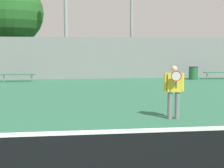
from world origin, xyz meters
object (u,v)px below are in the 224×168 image
at_px(tennis_player, 174,89).
at_px(bench_courtside_near, 217,73).
at_px(light_pole_center_back, 66,5).
at_px(tree_green_broad, 12,13).
at_px(trash_bin, 193,73).
at_px(bench_courtside_far, 18,75).

bearing_deg(tennis_player, bench_courtside_near, 63.96).
height_order(tennis_player, bench_courtside_near, tennis_player).
xyz_separation_m(light_pole_center_back, tree_green_broad, (-4.25, 3.79, -0.19)).
height_order(bench_courtside_near, trash_bin, trash_bin).
xyz_separation_m(bench_courtside_near, tree_green_broad, (-14.44, 5.24, 4.35)).
relative_size(trash_bin, tree_green_broad, 0.12).
height_order(tennis_player, tree_green_broad, tree_green_broad).
distance_m(tennis_player, light_pole_center_back, 13.61).
bearing_deg(tennis_player, bench_courtside_far, 125.62).
bearing_deg(bench_courtside_near, trash_bin, -178.67).
xyz_separation_m(bench_courtside_near, bench_courtside_far, (-13.22, 0.00, 0.00)).
relative_size(tennis_player, light_pole_center_back, 0.19).
bearing_deg(trash_bin, bench_courtside_far, 179.80).
xyz_separation_m(light_pole_center_back, trash_bin, (8.46, -1.48, -4.53)).
height_order(bench_courtside_near, light_pole_center_back, light_pole_center_back).
relative_size(tennis_player, bench_courtside_far, 0.76).
bearing_deg(bench_courtside_near, tennis_player, -121.11).
xyz_separation_m(bench_courtside_far, tree_green_broad, (-1.22, 5.24, 4.34)).
height_order(tennis_player, light_pole_center_back, light_pole_center_back).
bearing_deg(bench_courtside_near, light_pole_center_back, 171.93).
bearing_deg(bench_courtside_far, bench_courtside_near, -0.00).
bearing_deg(bench_courtside_far, tennis_player, -59.44).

